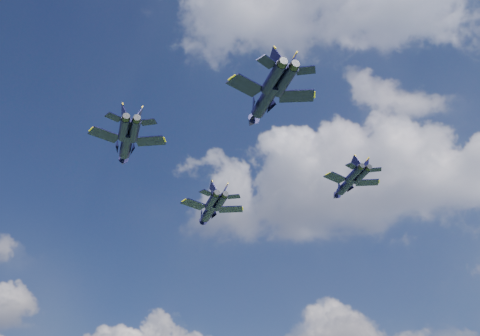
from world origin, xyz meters
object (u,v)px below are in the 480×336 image
jet_lead (209,212)px  jet_slot (265,101)px  jet_left (126,146)px  jet_right (346,185)px

jet_lead → jet_slot: jet_lead is taller
jet_left → jet_lead: bearing=49.3°
jet_lead → jet_right: (29.10, -2.25, -0.68)m
jet_slot → jet_lead: bearing=86.1°
jet_lead → jet_right: size_ratio=1.18×
jet_lead → jet_right: bearing=-43.9°
jet_lead → jet_right: 29.19m
jet_lead → jet_slot: bearing=-93.1°
jet_left → jet_right: jet_left is taller
jet_right → jet_slot: (-5.42, -29.93, 0.50)m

